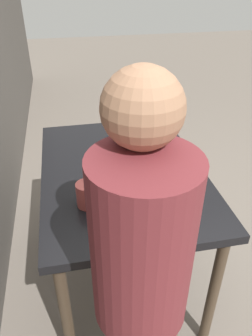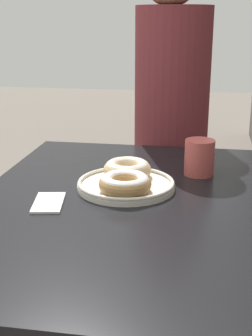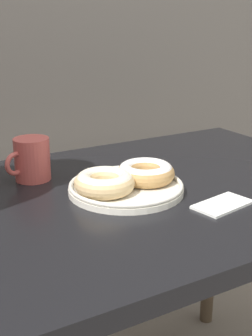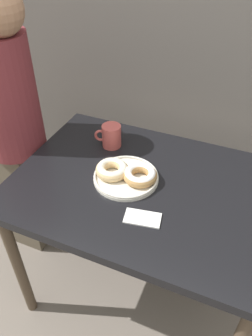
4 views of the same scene
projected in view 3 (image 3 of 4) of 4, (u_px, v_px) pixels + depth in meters
name	position (u px, v px, depth m)	size (l,w,h in m)	color
dining_table	(154.00, 219.00, 1.17)	(1.09, 0.78, 0.77)	black
donut_plate	(126.00, 181.00, 1.09)	(0.31, 0.27, 0.06)	silver
coffee_mug	(31.00, 159.00, 1.16)	(0.12, 0.09, 0.11)	#B74C47
napkin	(223.00, 204.00, 1.02)	(0.14, 0.10, 0.01)	white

